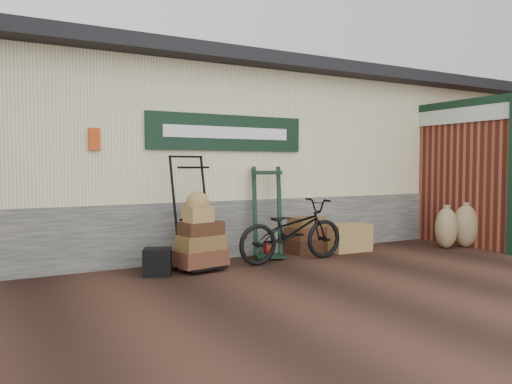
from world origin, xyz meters
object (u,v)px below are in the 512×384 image
at_px(black_trunk, 158,262).
at_px(wicker_hamper, 348,237).
at_px(porter_trolley, 194,211).
at_px(suitcase_stack, 305,234).
at_px(bicycle, 292,227).
at_px(green_barrow, 268,212).

bearing_deg(black_trunk, wicker_hamper, 4.15).
bearing_deg(wicker_hamper, porter_trolley, -178.24).
height_order(porter_trolley, suitcase_stack, porter_trolley).
relative_size(wicker_hamper, black_trunk, 1.98).
distance_m(black_trunk, bicycle, 2.09).
xyz_separation_m(green_barrow, black_trunk, (-1.92, -0.39, -0.53)).
height_order(porter_trolley, green_barrow, porter_trolley).
bearing_deg(green_barrow, black_trunk, -150.16).
bearing_deg(bicycle, suitcase_stack, -48.84).
bearing_deg(green_barrow, suitcase_stack, 26.76).
bearing_deg(porter_trolley, black_trunk, -173.77).
bearing_deg(bicycle, green_barrow, 17.13).
xyz_separation_m(suitcase_stack, bicycle, (-0.66, -0.58, 0.22)).
distance_m(wicker_hamper, black_trunk, 3.42).
height_order(green_barrow, black_trunk, green_barrow).
distance_m(green_barrow, bicycle, 0.52).
xyz_separation_m(porter_trolley, green_barrow, (1.33, 0.23, -0.10)).
xyz_separation_m(wicker_hamper, bicycle, (-1.35, -0.32, 0.29)).
height_order(porter_trolley, black_trunk, porter_trolley).
bearing_deg(wicker_hamper, suitcase_stack, 159.51).
xyz_separation_m(porter_trolley, wicker_hamper, (2.83, 0.09, -0.58)).
xyz_separation_m(wicker_hamper, black_trunk, (-3.41, -0.25, -0.05)).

